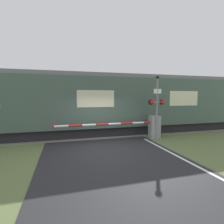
% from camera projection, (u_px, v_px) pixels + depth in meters
% --- Properties ---
extents(ground_plane, '(80.00, 80.00, 0.00)m').
position_uv_depth(ground_plane, '(105.00, 148.00, 8.37)').
color(ground_plane, '#5B6B3D').
extents(track_bed, '(36.00, 3.20, 0.13)m').
position_uv_depth(track_bed, '(93.00, 133.00, 11.49)').
color(track_bed, slate).
rests_on(track_bed, ground_plane).
extents(train, '(21.40, 2.82, 3.85)m').
position_uv_depth(train, '(92.00, 104.00, 11.29)').
color(train, black).
rests_on(train, ground_plane).
extents(crossing_barrier, '(6.03, 0.44, 1.33)m').
position_uv_depth(crossing_barrier, '(147.00, 126.00, 10.16)').
color(crossing_barrier, gray).
rests_on(crossing_barrier, ground_plane).
extents(signal_post, '(0.99, 0.26, 3.63)m').
position_uv_depth(signal_post, '(157.00, 104.00, 9.93)').
color(signal_post, gray).
rests_on(signal_post, ground_plane).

